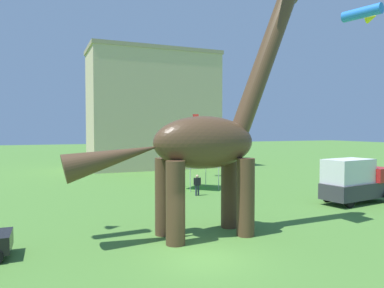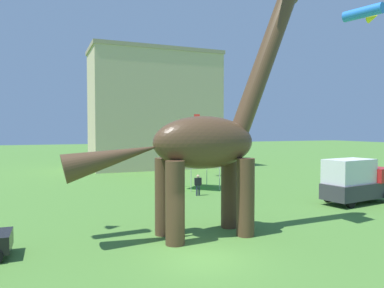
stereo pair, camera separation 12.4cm
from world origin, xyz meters
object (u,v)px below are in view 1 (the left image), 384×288
dinosaur_sculpture (203,142)px  festival_canopy_tent (198,160)px  kite_apex (196,118)px  parked_box_truck (355,180)px  kite_high_left (364,14)px  person_vendor_side (197,183)px

dinosaur_sculpture → festival_canopy_tent: bearing=101.2°
dinosaur_sculpture → kite_apex: dinosaur_sculpture is taller
parked_box_truck → kite_apex: 18.70m
dinosaur_sculpture → kite_high_left: bearing=44.4°
dinosaur_sculpture → kite_apex: bearing=101.7°
person_vendor_side → kite_high_left: kite_high_left is taller
person_vendor_side → parked_box_truck: bearing=19.5°
kite_high_left → festival_canopy_tent: bearing=125.1°
dinosaur_sculpture → parked_box_truck: size_ratio=2.21×
person_vendor_side → festival_canopy_tent: size_ratio=0.54×
person_vendor_side → dinosaur_sculpture: bearing=-55.2°
person_vendor_side → festival_canopy_tent: 3.93m
person_vendor_side → kite_apex: bearing=124.1°
festival_canopy_tent → dinosaur_sculpture: bearing=-112.5°
dinosaur_sculpture → parked_box_truck: 14.07m
person_vendor_side → kite_high_left: size_ratio=0.62×
kite_high_left → person_vendor_side: bearing=140.2°
dinosaur_sculpture → festival_canopy_tent: 14.71m
parked_box_truck → person_vendor_side: 11.72m
parked_box_truck → festival_canopy_tent: size_ratio=1.86×
kite_high_left → kite_apex: (-4.97, 17.94, -6.78)m
kite_apex → dinosaur_sculpture: bearing=-112.1°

